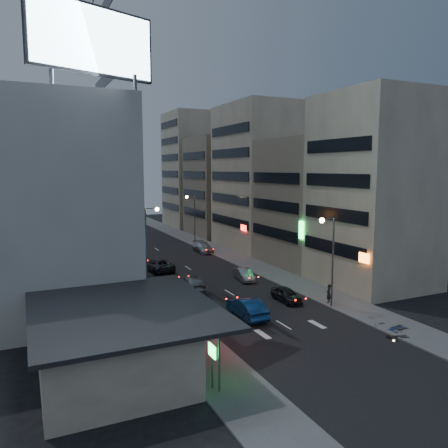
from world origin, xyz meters
TOP-DOWN VIEW (x-y plane):
  - ground at (0.00, 0.00)m, footprint 180.00×180.00m
  - sidewalk_left at (-8.00, 30.00)m, footprint 4.00×120.00m
  - sidewalk_right at (8.00, 30.00)m, footprint 4.00×120.00m
  - food_court at (-13.90, 2.00)m, footprint 11.00×13.00m
  - white_building at (-17.00, 20.00)m, footprint 14.00×24.00m
  - shophouse_near at (15.00, 10.50)m, footprint 10.00×11.00m
  - shophouse_mid at (15.50, 22.00)m, footprint 11.00×12.00m
  - shophouse_far at (15.00, 35.00)m, footprint 10.00×14.00m
  - far_left_a at (-15.50, 45.00)m, footprint 11.00×10.00m
  - far_left_b at (-16.00, 58.00)m, footprint 12.00×10.00m
  - far_right_a at (15.50, 50.00)m, footprint 11.00×12.00m
  - far_right_b at (16.00, 64.00)m, footprint 12.00×12.00m
  - billboard at (-12.99, 9.97)m, footprint 9.52×3.75m
  - street_lamp_right_near at (5.90, 6.00)m, footprint 1.60×0.44m
  - street_lamp_left at (-5.90, 22.00)m, footprint 1.60×0.44m
  - street_lamp_right_far at (5.90, 40.00)m, footprint 1.60×0.44m
  - parked_car_right_near at (3.57, 9.16)m, footprint 1.68×3.93m
  - parked_car_right_mid at (3.58, 17.76)m, footprint 1.92×4.13m
  - parked_car_left at (-3.90, 25.90)m, footprint 3.03×5.84m
  - parked_car_right_far at (5.60, 34.82)m, footprint 2.29×5.14m
  - road_car_blue at (-1.80, 6.86)m, footprint 1.85×5.04m
  - road_car_silver at (-3.08, 16.23)m, footprint 2.97×5.56m
  - person at (6.69, 6.92)m, footprint 0.75×0.69m
  - scooter_black_a at (6.88, -1.87)m, footprint 1.12×1.95m
  - scooter_silver_a at (8.17, -0.47)m, footprint 0.71×1.84m
  - scooter_blue at (7.91, -0.39)m, footprint 0.79×2.09m
  - scooter_black_b at (8.17, -0.05)m, footprint 0.98×1.97m
  - scooter_silver_b at (7.35, 1.02)m, footprint 0.74×1.67m

SIDE VIEW (x-z plane):
  - ground at x=0.00m, z-range 0.00..0.00m
  - sidewalk_left at x=-8.00m, z-range 0.00..0.12m
  - sidewalk_right at x=8.00m, z-range 0.00..0.12m
  - scooter_silver_b at x=7.35m, z-range 0.12..1.11m
  - parked_car_right_mid at x=3.58m, z-range 0.00..1.31m
  - parked_car_right_near at x=3.57m, z-range 0.00..1.32m
  - scooter_silver_a at x=8.17m, z-range 0.12..1.22m
  - scooter_black_a at x=6.88m, z-range 0.12..1.25m
  - scooter_black_b at x=8.17m, z-range 0.12..1.27m
  - parked_car_right_far at x=5.60m, z-range 0.00..1.47m
  - scooter_blue at x=7.91m, z-range 0.12..1.38m
  - road_car_silver at x=-3.08m, z-range 0.00..1.53m
  - parked_car_left at x=-3.90m, z-range 0.00..1.57m
  - road_car_blue at x=-1.80m, z-range 0.00..1.65m
  - person at x=6.69m, z-range 0.12..1.85m
  - food_court at x=-13.90m, z-range 0.05..3.92m
  - street_lamp_right_near at x=5.90m, z-range 1.35..9.37m
  - street_lamp_left at x=-5.90m, z-range 1.35..9.37m
  - street_lamp_right_far at x=5.90m, z-range 1.35..9.37m
  - far_left_b at x=-16.00m, z-range 0.00..15.00m
  - shophouse_mid at x=15.50m, z-range 0.00..16.00m
  - white_building at x=-17.00m, z-range 0.00..18.00m
  - far_right_a at x=15.50m, z-range 0.00..18.00m
  - shophouse_near at x=15.00m, z-range 0.00..20.00m
  - far_left_a at x=-15.50m, z-range 0.00..20.00m
  - shophouse_far at x=15.00m, z-range 0.00..22.00m
  - far_right_b at x=16.00m, z-range 0.00..24.00m
  - billboard at x=-12.99m, z-range 18.56..24.76m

